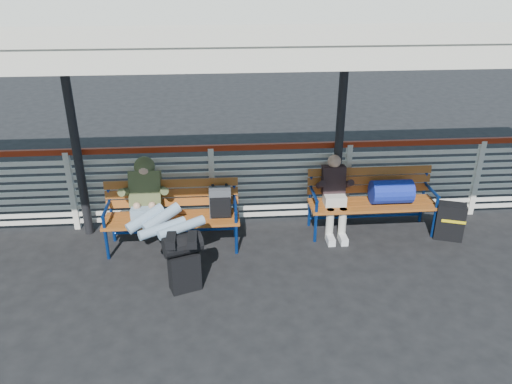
{
  "coord_description": "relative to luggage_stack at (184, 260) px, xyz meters",
  "views": [
    {
      "loc": [
        0.11,
        -4.77,
        3.58
      ],
      "look_at": [
        0.57,
        1.0,
        0.91
      ],
      "focal_mm": 35.0,
      "sensor_mm": 36.0,
      "label": 1
    }
  ],
  "objects": [
    {
      "name": "ground",
      "position": [
        0.34,
        -0.26,
        -0.4
      ],
      "size": [
        60.0,
        60.0,
        0.0
      ],
      "primitive_type": "plane",
      "color": "black",
      "rests_on": "ground"
    },
    {
      "name": "fence",
      "position": [
        0.34,
        1.64,
        0.26
      ],
      "size": [
        12.08,
        0.08,
        1.24
      ],
      "color": "silver",
      "rests_on": "ground"
    },
    {
      "name": "canopy",
      "position": [
        0.34,
        0.6,
        2.64
      ],
      "size": [
        12.6,
        3.6,
        3.16
      ],
      "color": "silver",
      "rests_on": "ground"
    },
    {
      "name": "luggage_stack",
      "position": [
        0.0,
        0.0,
        0.0
      ],
      "size": [
        0.5,
        0.38,
        0.73
      ],
      "rotation": [
        0.0,
        0.0,
        0.34
      ],
      "color": "black",
      "rests_on": "ground"
    },
    {
      "name": "bench_left",
      "position": [
        -0.05,
        1.04,
        0.18
      ],
      "size": [
        1.8,
        0.56,
        0.92
      ],
      "color": "#A14A1F",
      "rests_on": "ground"
    },
    {
      "name": "bench_right",
      "position": [
        2.74,
        1.23,
        0.19
      ],
      "size": [
        1.8,
        0.56,
        0.92
      ],
      "color": "#A14A1F",
      "rests_on": "ground"
    },
    {
      "name": "traveler_man",
      "position": [
        -0.35,
        0.69,
        0.27
      ],
      "size": [
        0.94,
        1.64,
        0.77
      ],
      "color": "#849CB2",
      "rests_on": "ground"
    },
    {
      "name": "companion_person",
      "position": [
        2.06,
        1.22,
        0.2
      ],
      "size": [
        0.32,
        0.66,
        1.15
      ],
      "color": "beige",
      "rests_on": "ground"
    },
    {
      "name": "suitcase_side",
      "position": [
        3.66,
        0.92,
        -0.13
      ],
      "size": [
        0.43,
        0.34,
        0.53
      ],
      "rotation": [
        0.0,
        0.0,
        -0.33
      ],
      "color": "black",
      "rests_on": "ground"
    }
  ]
}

